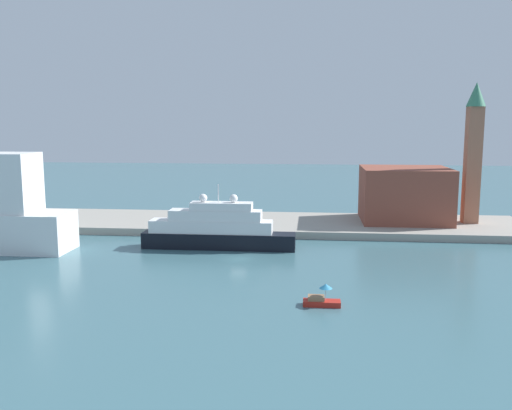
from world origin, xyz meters
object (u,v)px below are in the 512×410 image
Objects in this scene: large_yacht at (216,230)px; mooring_bollard at (262,228)px; person_figure at (190,222)px; bell_tower at (473,147)px; small_motorboat at (321,299)px; harbor_building at (405,194)px; parked_car at (174,221)px.

large_yacht is 12.39m from mooring_bollard.
mooring_bollard is (14.36, -1.78, -0.45)m from person_figure.
person_figure is at bearing -169.83° from bell_tower.
person_figure is (-25.15, 40.75, 1.45)m from small_motorboat.
bell_tower is (12.99, -0.86, 9.79)m from harbor_building.
harbor_building is 4.47× the size of parked_car.
bell_tower is 58.66m from person_figure.
parked_car is (-59.62, -8.17, -14.70)m from bell_tower.
small_motorboat is (17.79, -28.85, -2.47)m from large_yacht.
small_motorboat is at bearing -58.31° from person_figure.
mooring_bollard is (-10.79, 38.96, 1.01)m from small_motorboat.
harbor_building is 47.75m from parked_car.
person_figure is at bearing 121.69° from small_motorboat.
small_motorboat is 2.51× the size of person_figure.
large_yacht is 34.48× the size of mooring_bollard.
bell_tower is (48.59, 21.94, 13.48)m from large_yacht.
large_yacht is 5.94× the size of small_motorboat.
person_figure is 14.48m from mooring_bollard.
large_yacht is 14.87× the size of person_figure.
parked_car is (-46.63, -9.03, -4.91)m from harbor_building.
parked_car is 5.09× the size of mooring_bollard.
bell_tower reaches higher than harbor_building.
person_figure is (-55.94, -10.04, -14.50)m from bell_tower.
small_motorboat is 47.91m from person_figure.
parked_car is 18.41m from mooring_bollard.
bell_tower is 61.95m from parked_car.
harbor_building is 22.75× the size of mooring_bollard.
parked_car reaches higher than mooring_bollard.
harbor_building reaches higher than mooring_bollard.
large_yacht is 33.98m from small_motorboat.
bell_tower is 36.47× the size of mooring_bollard.
large_yacht is 0.95× the size of bell_tower.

